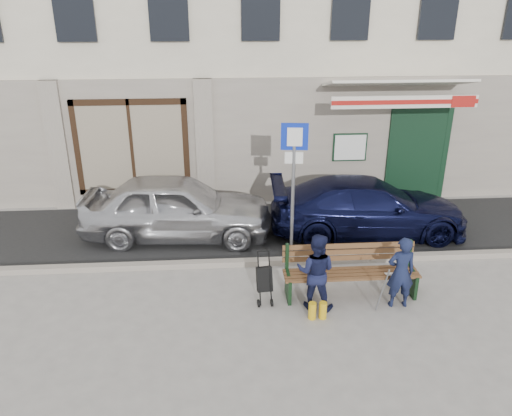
{
  "coord_description": "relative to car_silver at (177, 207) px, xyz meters",
  "views": [
    {
      "loc": [
        -0.98,
        -7.31,
        4.93
      ],
      "look_at": [
        -0.35,
        1.6,
        1.2
      ],
      "focal_mm": 35.0,
      "sensor_mm": 36.0,
      "label": 1
    }
  ],
  "objects": [
    {
      "name": "ground",
      "position": [
        2.0,
        -2.95,
        -0.71
      ],
      "size": [
        80.0,
        80.0,
        0.0
      ],
      "primitive_type": "plane",
      "color": "#9E9991",
      "rests_on": "ground"
    },
    {
      "name": "asphalt_lane",
      "position": [
        2.0,
        0.15,
        -0.7
      ],
      "size": [
        60.0,
        3.2,
        0.01
      ],
      "primitive_type": "cube",
      "color": "#282828",
      "rests_on": "ground"
    },
    {
      "name": "curb",
      "position": [
        2.0,
        -1.45,
        -0.65
      ],
      "size": [
        60.0,
        0.18,
        0.12
      ],
      "primitive_type": "cube",
      "color": "#9E9384",
      "rests_on": "ground"
    },
    {
      "name": "car_silver",
      "position": [
        0.0,
        0.0,
        0.0
      ],
      "size": [
        4.27,
        1.96,
        1.42
      ],
      "primitive_type": "imported",
      "rotation": [
        0.0,
        0.0,
        1.5
      ],
      "color": "silver",
      "rests_on": "ground"
    },
    {
      "name": "car_navy",
      "position": [
        4.27,
        -0.12,
        -0.07
      ],
      "size": [
        4.45,
        1.96,
        1.27
      ],
      "primitive_type": "imported",
      "rotation": [
        0.0,
        0.0,
        1.53
      ],
      "color": "black",
      "rests_on": "ground"
    },
    {
      "name": "parking_sign",
      "position": [
        2.4,
        -1.13,
        1.19
      ],
      "size": [
        0.52,
        0.11,
        2.81
      ],
      "rotation": [
        0.0,
        0.0,
        -0.12
      ],
      "color": "gray",
      "rests_on": "ground"
    },
    {
      "name": "bench",
      "position": [
        3.2,
        -2.68,
        -0.25
      ],
      "size": [
        2.4,
        1.17,
        0.98
      ],
      "color": "brown",
      "rests_on": "ground"
    },
    {
      "name": "man",
      "position": [
        4.0,
        -3.07,
        -0.05
      ],
      "size": [
        0.48,
        0.32,
        1.31
      ],
      "primitive_type": "imported",
      "rotation": [
        0.0,
        0.0,
        3.13
      ],
      "color": "#151C3A",
      "rests_on": "ground"
    },
    {
      "name": "woman",
      "position": [
        2.55,
        -2.99,
        -0.02
      ],
      "size": [
        0.8,
        0.71,
        1.38
      ],
      "primitive_type": "imported",
      "rotation": [
        0.0,
        0.0,
        2.8
      ],
      "color": "#141838",
      "rests_on": "ground"
    },
    {
      "name": "stroller",
      "position": [
        1.7,
        -2.76,
        -0.3
      ],
      "size": [
        0.3,
        0.4,
        0.94
      ],
      "rotation": [
        0.0,
        0.0,
        0.12
      ],
      "color": "black",
      "rests_on": "ground"
    }
  ]
}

